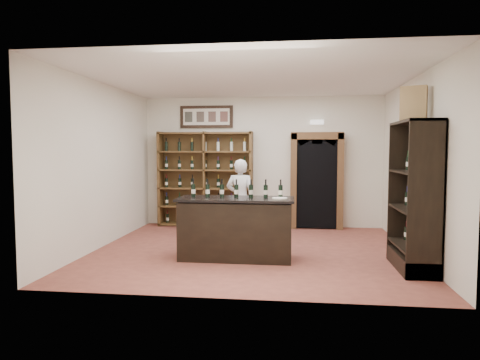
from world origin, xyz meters
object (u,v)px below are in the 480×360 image
at_px(shopkeeper, 240,199).
at_px(wine_crate, 414,104).
at_px(counter_bottle_0, 193,190).
at_px(tasting_counter, 236,229).
at_px(side_cabinet, 416,219).
at_px(wine_shelf, 206,179).

distance_m(shopkeeper, wine_crate, 3.73).
distance_m(counter_bottle_0, wine_crate, 3.69).
relative_size(tasting_counter, counter_bottle_0, 6.27).
xyz_separation_m(tasting_counter, side_cabinet, (2.72, -0.30, 0.26)).
bearing_deg(shopkeeper, wine_crate, 153.59).
height_order(shopkeeper, wine_crate, wine_crate).
xyz_separation_m(wine_shelf, counter_bottle_0, (0.38, -2.87, 0.01)).
distance_m(side_cabinet, wine_crate, 1.72).
relative_size(shopkeeper, wine_crate, 3.02).
bearing_deg(tasting_counter, wine_crate, -2.06).
bearing_deg(wine_crate, wine_shelf, 164.49).
bearing_deg(tasting_counter, counter_bottle_0, 175.16).
relative_size(side_cabinet, shopkeeper, 1.38).
bearing_deg(wine_crate, counter_bottle_0, -159.62).
xyz_separation_m(tasting_counter, counter_bottle_0, (-0.72, 0.06, 0.61)).
bearing_deg(tasting_counter, wine_shelf, 110.56).
height_order(wine_shelf, counter_bottle_0, wine_shelf).
bearing_deg(counter_bottle_0, tasting_counter, -4.84).
distance_m(tasting_counter, side_cabinet, 2.75).
bearing_deg(wine_shelf, counter_bottle_0, -82.46).
height_order(wine_shelf, shopkeeper, wine_shelf).
distance_m(tasting_counter, shopkeeper, 1.70).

